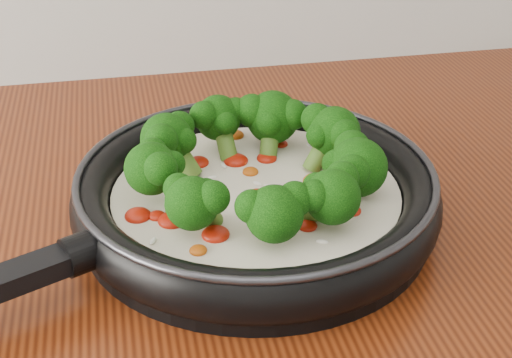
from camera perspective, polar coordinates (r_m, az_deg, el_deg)
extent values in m
cylinder|color=black|center=(0.73, 0.00, -2.94)|extent=(0.46, 0.46, 0.01)
torus|color=black|center=(0.72, 0.00, -1.15)|extent=(0.48, 0.48, 0.04)
torus|color=#2D2D33|center=(0.71, 0.00, 0.55)|extent=(0.47, 0.47, 0.01)
cylinder|color=black|center=(0.64, -13.41, -5.62)|extent=(0.05, 0.05, 0.04)
cylinder|color=silver|center=(0.72, 0.00, -1.68)|extent=(0.38, 0.38, 0.02)
ellipsoid|color=#A91708|center=(0.68, -7.78, -2.89)|extent=(0.02, 0.02, 0.01)
ellipsoid|color=#A91708|center=(0.68, -9.26, -2.86)|extent=(0.03, 0.03, 0.01)
ellipsoid|color=#BA4C0B|center=(0.73, 4.72, -0.17)|extent=(0.03, 0.03, 0.01)
ellipsoid|color=#A91708|center=(0.77, -1.58, 1.43)|extent=(0.04, 0.04, 0.01)
ellipsoid|color=#A91708|center=(0.77, -4.56, 1.29)|extent=(0.03, 0.03, 0.01)
ellipsoid|color=#BA4C0B|center=(0.82, -1.67, 3.46)|extent=(0.03, 0.03, 0.01)
ellipsoid|color=#A91708|center=(0.74, 5.67, 0.17)|extent=(0.02, 0.02, 0.01)
ellipsoid|color=#A91708|center=(0.70, 0.14, -1.44)|extent=(0.03, 0.03, 0.01)
ellipsoid|color=#BA4C0B|center=(0.77, -7.10, 1.26)|extent=(0.02, 0.02, 0.01)
ellipsoid|color=#A91708|center=(0.67, -6.62, -3.27)|extent=(0.03, 0.03, 0.01)
ellipsoid|color=#A91708|center=(0.66, 4.05, -3.68)|extent=(0.02, 0.02, 0.01)
ellipsoid|color=#BA4C0B|center=(0.75, -0.44, 0.57)|extent=(0.02, 0.02, 0.01)
ellipsoid|color=#A91708|center=(0.77, 0.85, 1.64)|extent=(0.02, 0.02, 0.01)
ellipsoid|color=#A91708|center=(0.80, 1.96, 2.76)|extent=(0.02, 0.02, 0.01)
ellipsoid|color=#BA4C0B|center=(0.63, -4.56, -5.62)|extent=(0.02, 0.02, 0.01)
ellipsoid|color=#A91708|center=(0.69, 7.52, -2.49)|extent=(0.02, 0.02, 0.01)
ellipsoid|color=#A91708|center=(0.71, 1.55, -0.91)|extent=(0.02, 0.02, 0.01)
ellipsoid|color=#BA4C0B|center=(0.75, -7.14, 0.27)|extent=(0.03, 0.03, 0.01)
ellipsoid|color=#A91708|center=(0.65, -3.19, -4.38)|extent=(0.03, 0.03, 0.01)
ellipsoid|color=#A91708|center=(0.71, -4.74, -1.28)|extent=(0.04, 0.04, 0.01)
ellipsoid|color=#BA4C0B|center=(0.77, -1.34, 1.34)|extent=(0.02, 0.02, 0.01)
ellipsoid|color=#A91708|center=(0.69, 4.73, -2.05)|extent=(0.02, 0.02, 0.01)
ellipsoid|color=#A91708|center=(0.73, -4.40, -0.45)|extent=(0.03, 0.03, 0.01)
ellipsoid|color=white|center=(0.69, 4.14, -2.34)|extent=(0.01, 0.01, 0.00)
ellipsoid|color=white|center=(0.69, 5.87, -2.46)|extent=(0.01, 0.01, 0.00)
ellipsoid|color=white|center=(0.76, 8.73, 0.42)|extent=(0.01, 0.01, 0.00)
ellipsoid|color=white|center=(0.76, -2.57, 1.05)|extent=(0.01, 0.01, 0.00)
ellipsoid|color=white|center=(0.80, -6.63, 2.59)|extent=(0.01, 0.01, 0.00)
ellipsoid|color=white|center=(0.65, -8.10, -4.84)|extent=(0.01, 0.01, 0.00)
ellipsoid|color=white|center=(0.75, -0.84, 0.54)|extent=(0.01, 0.01, 0.00)
ellipsoid|color=white|center=(0.69, 5.50, -2.53)|extent=(0.01, 0.01, 0.00)
ellipsoid|color=white|center=(0.72, 1.00, -0.60)|extent=(0.01, 0.01, 0.00)
ellipsoid|color=white|center=(0.73, 5.52, -0.27)|extent=(0.01, 0.01, 0.00)
ellipsoid|color=white|center=(0.78, 0.35, 1.70)|extent=(0.01, 0.01, 0.00)
ellipsoid|color=white|center=(0.72, -5.63, -0.72)|extent=(0.01, 0.01, 0.00)
ellipsoid|color=white|center=(0.63, -4.47, -5.66)|extent=(0.01, 0.01, 0.00)
ellipsoid|color=white|center=(0.74, -3.44, 0.11)|extent=(0.01, 0.01, 0.00)
ellipsoid|color=white|center=(0.69, 2.62, -2.28)|extent=(0.01, 0.01, 0.00)
ellipsoid|color=white|center=(0.73, -4.20, -0.40)|extent=(0.01, 0.01, 0.00)
ellipsoid|color=white|center=(0.67, 1.47, -3.30)|extent=(0.01, 0.01, 0.00)
ellipsoid|color=white|center=(0.82, 0.86, 3.53)|extent=(0.01, 0.01, 0.00)
ellipsoid|color=white|center=(0.70, 0.36, -1.37)|extent=(0.01, 0.01, 0.00)
ellipsoid|color=white|center=(0.72, 5.10, -1.08)|extent=(0.01, 0.01, 0.00)
ellipsoid|color=white|center=(0.73, 0.12, -0.36)|extent=(0.01, 0.01, 0.00)
ellipsoid|color=white|center=(0.81, 4.11, 2.62)|extent=(0.00, 0.01, 0.00)
ellipsoid|color=white|center=(0.64, 5.23, -4.92)|extent=(0.01, 0.01, 0.00)
cylinder|color=#557C28|center=(0.75, 4.96, 1.94)|extent=(0.04, 0.03, 0.04)
sphere|color=black|center=(0.76, 6.16, 3.66)|extent=(0.07, 0.07, 0.05)
sphere|color=black|center=(0.76, 4.81, 4.69)|extent=(0.05, 0.05, 0.03)
sphere|color=black|center=(0.74, 6.96, 3.46)|extent=(0.04, 0.04, 0.03)
sphere|color=black|center=(0.74, 5.00, 3.43)|extent=(0.04, 0.04, 0.03)
cylinder|color=#557C28|center=(0.78, 1.08, 3.01)|extent=(0.03, 0.04, 0.04)
sphere|color=black|center=(0.79, 1.32, 4.89)|extent=(0.08, 0.08, 0.06)
sphere|color=black|center=(0.78, -0.32, 5.40)|extent=(0.05, 0.05, 0.04)
sphere|color=black|center=(0.78, 2.86, 5.07)|extent=(0.04, 0.04, 0.03)
sphere|color=black|center=(0.77, 1.08, 4.42)|extent=(0.04, 0.04, 0.03)
cylinder|color=#557C28|center=(0.77, -2.41, 2.91)|extent=(0.03, 0.04, 0.04)
sphere|color=black|center=(0.78, -2.99, 4.84)|extent=(0.07, 0.07, 0.05)
sphere|color=black|center=(0.77, -4.12, 5.00)|extent=(0.04, 0.04, 0.03)
sphere|color=black|center=(0.78, -1.61, 5.39)|extent=(0.04, 0.04, 0.03)
sphere|color=black|center=(0.76, -2.44, 4.41)|extent=(0.03, 0.03, 0.02)
cylinder|color=#557C28|center=(0.74, -5.64, 1.49)|extent=(0.04, 0.04, 0.04)
sphere|color=black|center=(0.74, -7.05, 3.15)|extent=(0.07, 0.07, 0.05)
sphere|color=black|center=(0.72, -7.43, 3.03)|extent=(0.04, 0.04, 0.03)
sphere|color=black|center=(0.75, -6.02, 4.17)|extent=(0.04, 0.04, 0.03)
sphere|color=black|center=(0.73, -5.70, 3.03)|extent=(0.04, 0.04, 0.03)
cylinder|color=#557C28|center=(0.69, -6.44, -0.52)|extent=(0.04, 0.02, 0.04)
sphere|color=black|center=(0.68, -8.25, 0.81)|extent=(0.07, 0.07, 0.05)
sphere|color=black|center=(0.66, -7.50, 0.80)|extent=(0.04, 0.04, 0.03)
sphere|color=black|center=(0.70, -8.15, 2.07)|extent=(0.04, 0.04, 0.03)
sphere|color=black|center=(0.68, -6.60, 1.19)|extent=(0.03, 0.03, 0.03)
cylinder|color=#557C28|center=(0.66, -3.92, -2.63)|extent=(0.04, 0.04, 0.04)
sphere|color=black|center=(0.63, -5.05, -1.91)|extent=(0.06, 0.06, 0.05)
sphere|color=black|center=(0.62, -3.40, -1.44)|extent=(0.04, 0.04, 0.03)
sphere|color=black|center=(0.64, -6.08, -0.75)|extent=(0.04, 0.04, 0.03)
sphere|color=black|center=(0.64, -3.94, -0.97)|extent=(0.03, 0.03, 0.02)
cylinder|color=#557C28|center=(0.64, 1.13, -3.28)|extent=(0.02, 0.04, 0.04)
sphere|color=black|center=(0.62, 1.45, -2.76)|extent=(0.07, 0.07, 0.05)
sphere|color=black|center=(0.62, 3.07, -1.59)|extent=(0.04, 0.04, 0.03)
sphere|color=black|center=(0.62, -0.36, -2.17)|extent=(0.04, 0.04, 0.03)
sphere|color=black|center=(0.63, 1.12, -1.63)|extent=(0.03, 0.03, 0.03)
cylinder|color=#557C28|center=(0.66, 4.68, -2.26)|extent=(0.04, 0.04, 0.04)
sphere|color=black|center=(0.64, 6.04, -1.41)|extent=(0.07, 0.07, 0.05)
sphere|color=black|center=(0.65, 6.76, 0.07)|extent=(0.04, 0.04, 0.03)
sphere|color=black|center=(0.63, 4.62, -1.34)|extent=(0.04, 0.04, 0.03)
sphere|color=black|center=(0.65, 4.75, -0.57)|extent=(0.03, 0.03, 0.03)
cylinder|color=#557C28|center=(0.70, 6.36, -0.32)|extent=(0.04, 0.03, 0.04)
sphere|color=black|center=(0.69, 7.99, 0.91)|extent=(0.08, 0.08, 0.06)
sphere|color=black|center=(0.71, 7.55, 2.41)|extent=(0.05, 0.05, 0.04)
sphere|color=black|center=(0.67, 7.60, 0.57)|extent=(0.04, 0.04, 0.03)
sphere|color=black|center=(0.69, 6.35, 1.19)|extent=(0.04, 0.04, 0.03)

